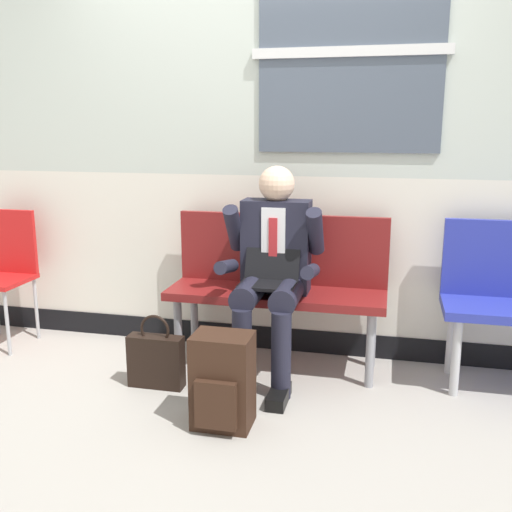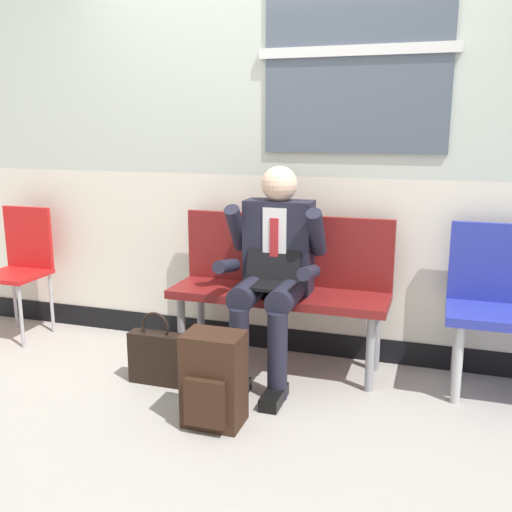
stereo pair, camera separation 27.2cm
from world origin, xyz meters
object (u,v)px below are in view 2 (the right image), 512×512
Objects in this scene: backpack at (214,380)px; handbag at (156,357)px; bench_with_person at (282,279)px; person_seated at (273,268)px; folding_chair at (22,260)px.

backpack reaches higher than handbag.
backpack is at bearing -97.83° from bench_with_person.
bench_with_person is 0.91m from backpack.
person_seated reaches higher than backpack.
backpack is at bearing -100.25° from person_seated.
handbag is 1.41m from folding_chair.
bench_with_person is 1.89m from folding_chair.
person_seated is 1.90m from folding_chair.
handbag is (-0.50, 0.34, -0.07)m from backpack.
bench_with_person is 3.05× the size of handbag.
backpack is 1.11× the size of handbag.
folding_chair is (-1.77, 0.80, 0.31)m from backpack.
backpack is at bearing -24.16° from folding_chair.
handbag is at bearing -140.78° from bench_with_person.
folding_chair is at bearing -178.62° from bench_with_person.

